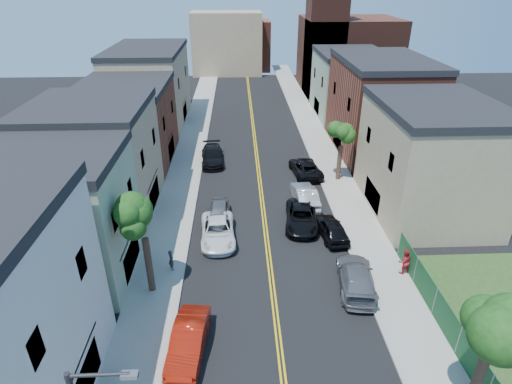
{
  "coord_description": "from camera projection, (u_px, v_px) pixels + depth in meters",
  "views": [
    {
      "loc": [
        -2.05,
        -7.5,
        18.45
      ],
      "look_at": [
        -0.65,
        23.9,
        2.0
      ],
      "focal_mm": 29.17,
      "sensor_mm": 36.0,
      "label": 1
    }
  ],
  "objects": [
    {
      "name": "black_car_right",
      "position": [
        332.0,
        228.0,
        32.66
      ],
      "size": [
        2.38,
        4.74,
        1.55
      ],
      "primitive_type": "imported",
      "rotation": [
        0.0,
        0.0,
        3.27
      ],
      "color": "black",
      "rests_on": "ground"
    },
    {
      "name": "bldg_right_palegrn",
      "position": [
        349.0,
        86.0,
        59.88
      ],
      "size": [
        9.0,
        12.0,
        8.5
      ],
      "primitive_type": "cube",
      "color": "gray",
      "rests_on": "ground"
    },
    {
      "name": "bldg_left_palegrn",
      "position": [
        56.0,
        222.0,
        26.91
      ],
      "size": [
        9.0,
        8.0,
        8.5
      ],
      "primitive_type": "cube",
      "color": "gray",
      "rests_on": "ground"
    },
    {
      "name": "tree_right_corner",
      "position": [
        505.0,
        306.0,
        15.75
      ],
      "size": [
        5.8,
        5.8,
        10.35
      ],
      "color": "#35251A",
      "rests_on": "sidewalk_right"
    },
    {
      "name": "bldg_right_brick",
      "position": [
        379.0,
        108.0,
        47.14
      ],
      "size": [
        9.0,
        14.0,
        10.0
      ],
      "primitive_type": "cube",
      "color": "brown",
      "rests_on": "ground"
    },
    {
      "name": "pedestrian_right",
      "position": [
        404.0,
        261.0,
        28.37
      ],
      "size": [
        1.05,
        0.9,
        1.89
      ],
      "primitive_type": "imported",
      "rotation": [
        0.0,
        0.0,
        3.36
      ],
      "color": "#B11B24",
      "rests_on": "sidewalk_right"
    },
    {
      "name": "bldg_left_tan_near",
      "position": [
        96.0,
        163.0,
        34.76
      ],
      "size": [
        9.0,
        10.0,
        9.0
      ],
      "primitive_type": "cube",
      "color": "#998466",
      "rests_on": "ground"
    },
    {
      "name": "dark_car_right_far",
      "position": [
        305.0,
        168.0,
        42.92
      ],
      "size": [
        3.23,
        5.86,
        1.55
      ],
      "primitive_type": "imported",
      "rotation": [
        0.0,
        0.0,
        3.26
      ],
      "color": "black",
      "rests_on": "ground"
    },
    {
      "name": "black_suv_lane",
      "position": [
        301.0,
        217.0,
        34.18
      ],
      "size": [
        3.23,
        5.87,
        1.56
      ],
      "primitive_type": "imported",
      "rotation": [
        0.0,
        0.0,
        -0.12
      ],
      "color": "black",
      "rests_on": "ground"
    },
    {
      "name": "tree_left_mid",
      "position": [
        140.0,
        203.0,
        24.31
      ],
      "size": [
        5.2,
        5.2,
        9.29
      ],
      "color": "#35251A",
      "rests_on": "sidewalk_left"
    },
    {
      "name": "grey_car_left",
      "position": [
        219.0,
        213.0,
        34.86
      ],
      "size": [
        1.81,
        4.43,
        1.5
      ],
      "primitive_type": "imported",
      "rotation": [
        0.0,
        0.0,
        -0.01
      ],
      "color": "#515358",
      "rests_on": "ground"
    },
    {
      "name": "grey_car_right",
      "position": [
        356.0,
        277.0,
        27.32
      ],
      "size": [
        2.99,
        5.81,
        1.61
      ],
      "primitive_type": "imported",
      "rotation": [
        0.0,
        0.0,
        3.0
      ],
      "color": "#5B5D63",
      "rests_on": "ground"
    },
    {
      "name": "sidewalk_left",
      "position": [
        190.0,
        146.0,
        50.33
      ],
      "size": [
        3.2,
        100.0,
        0.15
      ],
      "primitive_type": "cube",
      "color": "gray",
      "rests_on": "ground"
    },
    {
      "name": "curb_left",
      "position": [
        205.0,
        146.0,
        50.4
      ],
      "size": [
        0.3,
        100.0,
        0.15
      ],
      "primitive_type": "cube",
      "color": "gray",
      "rests_on": "ground"
    },
    {
      "name": "tree_right_far",
      "position": [
        343.0,
        125.0,
        39.48
      ],
      "size": [
        4.4,
        4.4,
        8.03
      ],
      "color": "#35251A",
      "rests_on": "sidewalk_right"
    },
    {
      "name": "white_pickup",
      "position": [
        218.0,
        231.0,
        32.29
      ],
      "size": [
        2.9,
        5.73,
        1.55
      ],
      "primitive_type": "imported",
      "rotation": [
        0.0,
        0.0,
        0.06
      ],
      "color": "white",
      "rests_on": "ground"
    },
    {
      "name": "bldg_right_tan",
      "position": [
        429.0,
        162.0,
        34.98
      ],
      "size": [
        9.0,
        12.0,
        9.0
      ],
      "primitive_type": "cube",
      "color": "#998466",
      "rests_on": "ground"
    },
    {
      "name": "black_car_left",
      "position": [
        212.0,
        156.0,
        45.61
      ],
      "size": [
        2.69,
        5.84,
        1.65
      ],
      "primitive_type": "imported",
      "rotation": [
        0.0,
        0.0,
        0.07
      ],
      "color": "black",
      "rests_on": "ground"
    },
    {
      "name": "church",
      "position": [
        343.0,
        48.0,
        71.92
      ],
      "size": [
        16.2,
        14.2,
        22.6
      ],
      "color": "#4C2319",
      "rests_on": "ground"
    },
    {
      "name": "sidewalk_right",
      "position": [
        320.0,
        144.0,
        50.96
      ],
      "size": [
        3.2,
        100.0,
        0.15
      ],
      "primitive_type": "cube",
      "color": "gray",
      "rests_on": "ground"
    },
    {
      "name": "backdrop_center",
      "position": [
        246.0,
        46.0,
        89.07
      ],
      "size": [
        10.0,
        8.0,
        10.0
      ],
      "primitive_type": "cube",
      "color": "brown",
      "rests_on": "ground"
    },
    {
      "name": "bldg_left_brick",
      "position": [
        127.0,
        126.0,
        44.73
      ],
      "size": [
        9.0,
        12.0,
        8.0
      ],
      "primitive_type": "cube",
      "color": "brown",
      "rests_on": "ground"
    },
    {
      "name": "bldg_left_tan_far",
      "position": [
        150.0,
        88.0,
        56.77
      ],
      "size": [
        9.0,
        16.0,
        9.5
      ],
      "primitive_type": "cube",
      "color": "#998466",
      "rests_on": "ground"
    },
    {
      "name": "pedestrian_left",
      "position": [
        171.0,
        260.0,
        28.81
      ],
      "size": [
        0.57,
        0.67,
        1.55
      ],
      "primitive_type": "imported",
      "rotation": [
        0.0,
        0.0,
        1.99
      ],
      "color": "#2A2A33",
      "rests_on": "sidewalk_left"
    },
    {
      "name": "curb_right",
      "position": [
        305.0,
        144.0,
        50.89
      ],
      "size": [
        0.3,
        100.0,
        0.15
      ],
      "primitive_type": "cube",
      "color": "gray",
      "rests_on": "ground"
    },
    {
      "name": "backdrop_left",
      "position": [
        227.0,
        43.0,
        84.91
      ],
      "size": [
        14.0,
        8.0,
        12.0
      ],
      "primitive_type": "cube",
      "color": "#998466",
      "rests_on": "ground"
    },
    {
      "name": "red_sedan",
      "position": [
        188.0,
        341.0,
        22.58
      ],
      "size": [
        2.22,
        5.08,
        1.62
      ],
      "primitive_type": "imported",
      "rotation": [
        0.0,
        0.0,
        -0.1
      ],
      "color": "#AA1B0B",
      "rests_on": "ground"
    },
    {
      "name": "fence_right",
      "position": [
        446.0,
        320.0,
        23.55
      ],
      "size": [
        0.04,
        15.0,
        1.9
      ],
      "primitive_type": "cube",
      "color": "#143F1E",
      "rests_on": "sidewalk_right"
    },
    {
      "name": "silver_car_right",
      "position": [
        305.0,
        195.0,
        37.36
      ],
      "size": [
        2.14,
        5.33,
        1.72
      ],
      "primitive_type": "imported",
      "rotation": [
        0.0,
        0.0,
        3.2
      ],
      "color": "#ACAEB4",
      "rests_on": "ground"
    }
  ]
}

